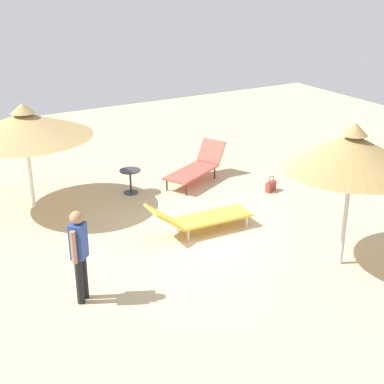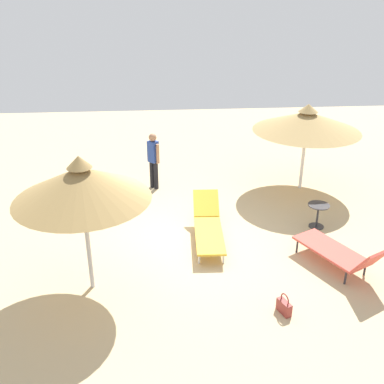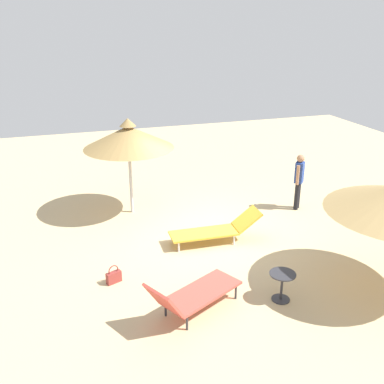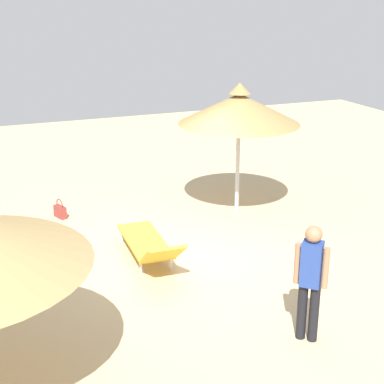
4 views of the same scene
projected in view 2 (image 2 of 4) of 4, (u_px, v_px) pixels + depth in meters
ground at (179, 245)px, 10.34m from camera, size 24.00×24.00×0.10m
parasol_umbrella_back at (81, 183)px, 7.91m from camera, size 2.47×2.47×2.73m
parasol_umbrella_near_left at (307, 121)px, 12.30m from camera, size 2.96×2.96×2.47m
lounge_chair_far_right at (208, 225)px, 10.38m from camera, size 0.72×2.29×0.76m
lounge_chair_edge at (341, 252)px, 9.20m from camera, size 1.51×2.07×0.91m
person_standing_center at (153, 158)px, 12.73m from camera, size 0.35×0.34×1.64m
handbag at (284, 306)px, 8.08m from camera, size 0.23×0.34×0.41m
side_table_round at (318, 212)px, 10.85m from camera, size 0.52×0.52×0.60m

